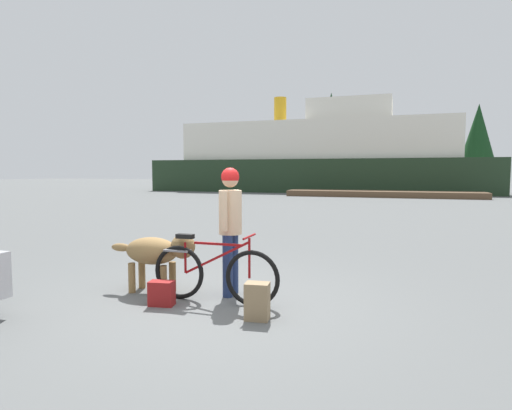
{
  "coord_description": "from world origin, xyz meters",
  "views": [
    {
      "loc": [
        2.24,
        -5.0,
        1.74
      ],
      "look_at": [
        -0.04,
        1.78,
        1.17
      ],
      "focal_mm": 29.79,
      "sensor_mm": 36.0,
      "label": 1
    }
  ],
  "objects": [
    {
      "name": "ferry_boat",
      "position": [
        -4.46,
        32.25,
        2.89
      ],
      "size": [
        28.21,
        8.24,
        8.33
      ],
      "color": "#1E331E",
      "rests_on": "ground_plane"
    },
    {
      "name": "pine_tree_far_right",
      "position": [
        11.1,
        51.81,
        6.13
      ],
      "size": [
        4.04,
        4.04,
        9.77
      ],
      "color": "#4C331E",
      "rests_on": "ground_plane"
    },
    {
      "name": "backpack",
      "position": [
        0.7,
        -0.39,
        0.22
      ],
      "size": [
        0.3,
        0.23,
        0.44
      ],
      "primitive_type": "cube",
      "rotation": [
        0.0,
        0.0,
        0.11
      ],
      "color": "#8C7251",
      "rests_on": "ground_plane"
    },
    {
      "name": "dock_pier",
      "position": [
        1.22,
        25.22,
        0.2
      ],
      "size": [
        12.91,
        2.46,
        0.4
      ],
      "primitive_type": "cube",
      "color": "brown",
      "rests_on": "ground_plane"
    },
    {
      "name": "handbag_pannier",
      "position": [
        -0.64,
        -0.28,
        0.16
      ],
      "size": [
        0.35,
        0.23,
        0.32
      ],
      "primitive_type": "cube",
      "rotation": [
        0.0,
        0.0,
        0.17
      ],
      "color": "maroon",
      "rests_on": "ground_plane"
    },
    {
      "name": "dog",
      "position": [
        -1.01,
        0.23,
        0.59
      ],
      "size": [
        1.36,
        0.46,
        0.86
      ],
      "color": "olive",
      "rests_on": "ground_plane"
    },
    {
      "name": "bicycle",
      "position": [
        -0.05,
        0.05,
        0.4
      ],
      "size": [
        1.79,
        0.44,
        0.92
      ],
      "color": "black",
      "rests_on": "ground_plane"
    },
    {
      "name": "pine_tree_center",
      "position": [
        0.91,
        49.0,
        6.35
      ],
      "size": [
        3.72,
        3.72,
        10.55
      ],
      "color": "#4C331E",
      "rests_on": "ground_plane"
    },
    {
      "name": "ground_plane",
      "position": [
        0.0,
        0.0,
        0.0
      ],
      "size": [
        160.0,
        160.0,
        0.0
      ],
      "primitive_type": "plane",
      "color": "#595B5B"
    },
    {
      "name": "person_cyclist",
      "position": [
        0.03,
        0.45,
        1.09
      ],
      "size": [
        0.32,
        0.53,
        1.79
      ],
      "color": "navy",
      "rests_on": "ground_plane"
    },
    {
      "name": "pine_tree_mid_back",
      "position": [
        -2.44,
        53.95,
        6.84
      ],
      "size": [
        4.28,
        4.28,
        10.96
      ],
      "color": "#4C331E",
      "rests_on": "ground_plane"
    },
    {
      "name": "pine_tree_far_left",
      "position": [
        -6.35,
        51.45,
        7.32
      ],
      "size": [
        4.37,
        4.37,
        12.0
      ],
      "color": "#4C331E",
      "rests_on": "ground_plane"
    }
  ]
}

